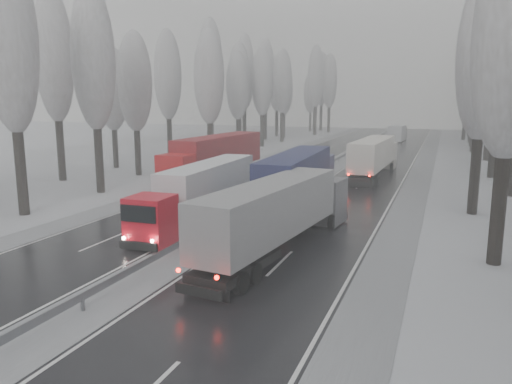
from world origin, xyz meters
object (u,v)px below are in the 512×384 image
Objects in this scene: truck_red_white at (203,188)px; truck_red_red at (215,156)px; truck_grey_tarp at (280,210)px; truck_cream_box at (375,155)px; box_truck_distant at (398,133)px; truck_blue_box at (300,175)px.

truck_red_white is 0.82× the size of truck_red_red.
truck_grey_tarp is 1.06× the size of truck_red_white.
truck_cream_box is at bearing 67.85° from truck_red_white.
truck_red_red reaches higher than box_truck_distant.
truck_blue_box is 7.75m from truck_red_white.
box_truck_distant is (-0.76, 74.06, -0.70)m from truck_grey_tarp.
truck_grey_tarp is at bearing -37.93° from truck_red_white.
truck_grey_tarp is 0.94× the size of truck_blue_box.
box_truck_distant is at bearing 94.53° from truck_cream_box.
box_truck_distant is 56.29m from truck_red_red.
truck_red_red is at bearing 110.41° from truck_red_white.
box_truck_distant is at bearing 86.23° from truck_blue_box.
truck_blue_box is at bearing -34.66° from truck_red_red.
truck_grey_tarp is at bearing -90.12° from truck_cream_box.
truck_blue_box is 1.13× the size of truck_red_white.
truck_cream_box is (3.25, 16.50, -0.06)m from truck_blue_box.
truck_blue_box is 0.93× the size of truck_red_red.
truck_blue_box reaches higher than truck_red_white.
truck_blue_box is at bearing -98.95° from truck_cream_box.
truck_grey_tarp is 23.02m from truck_red_red.
truck_red_red is (-12.86, 19.10, 0.33)m from truck_grey_tarp.
truck_blue_box is (-2.13, 11.09, 0.15)m from truck_grey_tarp.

